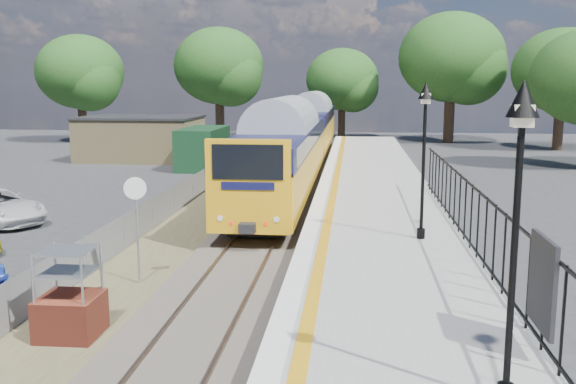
# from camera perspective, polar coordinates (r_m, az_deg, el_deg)

# --- Properties ---
(ground) EXTENTS (120.00, 120.00, 0.00)m
(ground) POSITION_cam_1_polar(r_m,az_deg,el_deg) (14.34, -7.96, -12.78)
(ground) COLOR #2D2D30
(ground) RESTS_ON ground
(track_bed) EXTENTS (5.90, 80.00, 0.29)m
(track_bed) POSITION_cam_1_polar(r_m,az_deg,el_deg) (23.46, -3.47, -3.58)
(track_bed) COLOR #473F38
(track_bed) RESTS_ON ground
(platform) EXTENTS (5.00, 70.00, 0.90)m
(platform) POSITION_cam_1_polar(r_m,az_deg,el_deg) (21.47, 8.22, -3.93)
(platform) COLOR gray
(platform) RESTS_ON ground
(platform_edge) EXTENTS (0.90, 70.00, 0.01)m
(platform_edge) POSITION_cam_1_polar(r_m,az_deg,el_deg) (21.38, 2.71, -2.64)
(platform_edge) COLOR silver
(platform_edge) RESTS_ON platform
(victorian_lamp_south) EXTENTS (0.44, 0.44, 4.60)m
(victorian_lamp_south) POSITION_cam_1_polar(r_m,az_deg,el_deg) (9.21, 19.85, 1.89)
(victorian_lamp_south) COLOR black
(victorian_lamp_south) RESTS_ON platform
(victorian_lamp_north) EXTENTS (0.44, 0.44, 4.60)m
(victorian_lamp_north) POSITION_cam_1_polar(r_m,az_deg,el_deg) (19.00, 12.07, 5.96)
(victorian_lamp_north) COLOR black
(victorian_lamp_north) RESTS_ON platform
(palisade_fence) EXTENTS (0.12, 26.00, 2.00)m
(palisade_fence) POSITION_cam_1_polar(r_m,az_deg,el_deg) (15.86, 17.68, -3.99)
(palisade_fence) COLOR black
(palisade_fence) RESTS_ON platform
(wire_fence) EXTENTS (0.06, 52.00, 1.20)m
(wire_fence) POSITION_cam_1_polar(r_m,az_deg,el_deg) (26.40, -10.66, -1.11)
(wire_fence) COLOR #999EA3
(wire_fence) RESTS_ON ground
(outbuilding) EXTENTS (10.80, 10.10, 3.12)m
(outbuilding) POSITION_cam_1_polar(r_m,az_deg,el_deg) (46.46, -11.95, 4.58)
(outbuilding) COLOR tan
(outbuilding) RESTS_ON ground
(tree_line) EXTENTS (56.80, 43.80, 11.88)m
(tree_line) POSITION_cam_1_polar(r_m,az_deg,el_deg) (54.90, 4.00, 10.82)
(tree_line) COLOR #332319
(tree_line) RESTS_ON ground
(train) EXTENTS (2.82, 40.83, 3.51)m
(train) POSITION_cam_1_polar(r_m,az_deg,el_deg) (40.24, 1.21, 5.21)
(train) COLOR orange
(train) RESTS_ON ground
(brick_plinth) EXTENTS (1.26, 1.26, 2.00)m
(brick_plinth) POSITION_cam_1_polar(r_m,az_deg,el_deg) (14.67, -18.85, -8.70)
(brick_plinth) COLOR maroon
(brick_plinth) RESTS_ON ground
(speed_sign) EXTENTS (0.58, 0.21, 3.00)m
(speed_sign) POSITION_cam_1_polar(r_m,az_deg,el_deg) (17.64, -13.34, -1.70)
(speed_sign) COLOR #999EA3
(speed_sign) RESTS_ON ground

